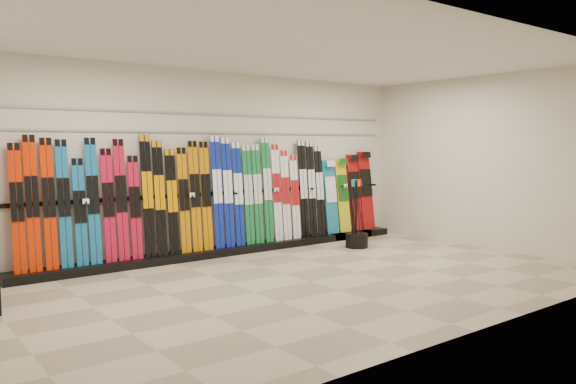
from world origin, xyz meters
TOP-DOWN VIEW (x-y plane):
  - floor at (0.00, 0.00)m, footprint 8.00×8.00m
  - back_wall at (0.00, 2.50)m, footprint 8.00×0.00m
  - right_wall at (4.00, 0.00)m, footprint 0.00×5.00m
  - ceiling at (0.00, 0.00)m, footprint 8.00×8.00m
  - ski_rack_base at (0.22, 2.28)m, footprint 8.00×0.40m
  - skis at (-0.46, 2.31)m, footprint 5.36×0.19m
  - snowboards at (2.96, 2.35)m, footprint 1.26×0.24m
  - pole_bin at (2.24, 1.41)m, footprint 0.40×0.40m
  - ski_poles at (2.19, 1.40)m, footprint 0.29×0.25m
  - slatwall_rail_0 at (0.00, 2.48)m, footprint 7.60×0.02m
  - slatwall_rail_1 at (0.00, 2.48)m, footprint 7.60×0.02m

SIDE VIEW (x-z plane):
  - floor at x=0.00m, z-range 0.00..0.00m
  - ski_rack_base at x=0.22m, z-range 0.00..0.12m
  - pole_bin at x=2.24m, z-range 0.00..0.25m
  - ski_poles at x=2.19m, z-range 0.02..1.20m
  - snowboards at x=2.96m, z-range 0.08..1.63m
  - skis at x=-0.46m, z-range 0.06..1.89m
  - back_wall at x=0.00m, z-range -2.50..5.50m
  - right_wall at x=4.00m, z-range -1.00..4.00m
  - slatwall_rail_0 at x=0.00m, z-range 1.98..2.02m
  - slatwall_rail_1 at x=0.00m, z-range 2.28..2.31m
  - ceiling at x=0.00m, z-range 3.00..3.00m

